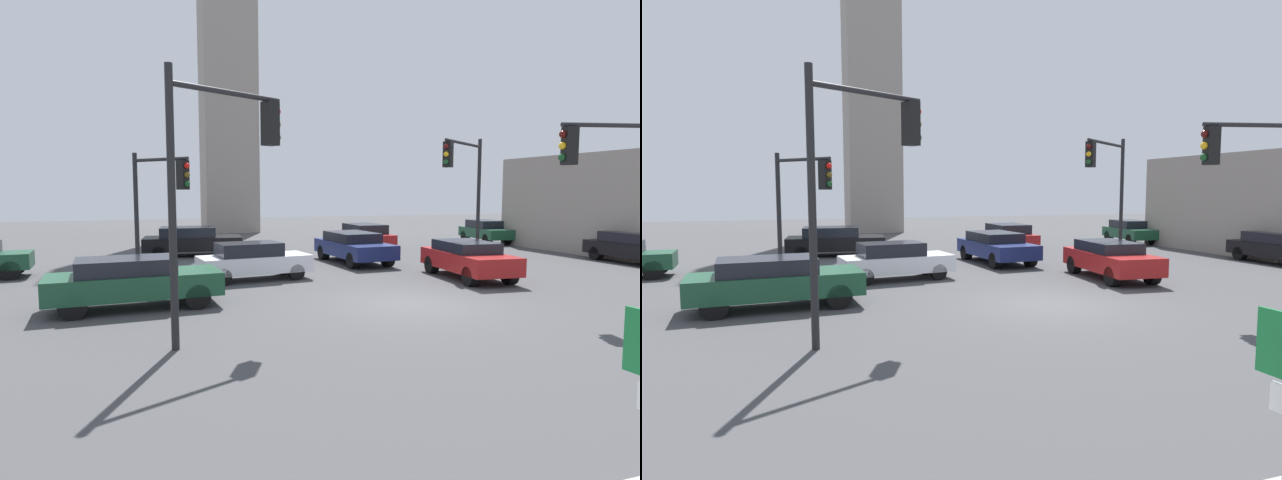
% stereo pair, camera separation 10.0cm
% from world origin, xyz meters
% --- Properties ---
extents(ground_plane, '(97.83, 97.83, 0.00)m').
position_xyz_m(ground_plane, '(0.00, 0.00, 0.00)').
color(ground_plane, '#424244').
extents(traffic_light_0, '(3.29, 0.93, 5.29)m').
position_xyz_m(traffic_light_0, '(5.04, -2.37, 3.72)').
color(traffic_light_0, black).
rests_on(traffic_light_0, ground_plane).
extents(traffic_light_1, '(3.42, 2.51, 5.54)m').
position_xyz_m(traffic_light_1, '(5.87, 5.92, 3.93)').
color(traffic_light_1, black).
rests_on(traffic_light_1, ground_plane).
extents(traffic_light_2, '(1.83, 2.19, 4.59)m').
position_xyz_m(traffic_light_2, '(-6.46, 6.22, 3.23)').
color(traffic_light_2, black).
rests_on(traffic_light_2, ground_plane).
extents(traffic_light_3, '(2.67, 1.50, 5.70)m').
position_xyz_m(traffic_light_3, '(-5.47, -1.64, 3.95)').
color(traffic_light_3, black).
rests_on(traffic_light_3, ground_plane).
extents(car_0, '(1.97, 4.51, 1.41)m').
position_xyz_m(car_0, '(4.55, 13.38, 0.75)').
color(car_0, maroon).
rests_on(car_0, ground_plane).
extents(car_1, '(2.22, 4.80, 1.37)m').
position_xyz_m(car_1, '(1.89, 8.51, 0.75)').
color(car_1, navy).
rests_on(car_1, ground_plane).
extents(car_2, '(2.22, 4.47, 1.37)m').
position_xyz_m(car_2, '(4.22, 3.23, 0.75)').
color(car_2, maroon).
rests_on(car_2, ground_plane).
extents(car_3, '(4.67, 2.16, 1.40)m').
position_xyz_m(car_3, '(-7.40, 2.06, 0.76)').
color(car_3, '#19472D').
rests_on(car_3, ground_plane).
extents(car_5, '(4.13, 2.04, 1.37)m').
position_xyz_m(car_5, '(-3.33, 5.52, 0.72)').
color(car_5, silver).
rests_on(car_5, ground_plane).
extents(car_6, '(2.11, 4.58, 1.37)m').
position_xyz_m(car_6, '(13.65, 4.11, 0.73)').
color(car_6, black).
rests_on(car_6, ground_plane).
extents(car_7, '(4.92, 2.64, 1.44)m').
position_xyz_m(car_7, '(-4.72, 13.59, 0.75)').
color(car_7, black).
rests_on(car_7, ground_plane).
extents(car_8, '(2.24, 4.13, 1.40)m').
position_xyz_m(car_8, '(13.21, 14.09, 0.75)').
color(car_8, '#19472D').
rests_on(car_8, ground_plane).
extents(skyline_tower, '(4.04, 4.04, 32.56)m').
position_xyz_m(skyline_tower, '(-0.31, 28.52, 16.28)').
color(skyline_tower, gray).
rests_on(skyline_tower, ground_plane).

